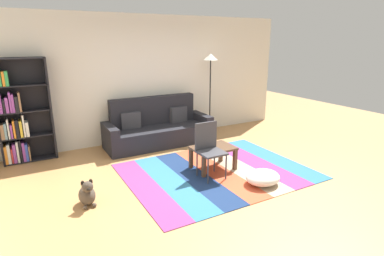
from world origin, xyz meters
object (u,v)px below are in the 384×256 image
dog (87,194)px  standing_lamp (211,68)px  folding_chair (209,145)px  pouf (263,177)px  coffee_table (213,151)px  tv_remote (212,147)px  bookshelf (18,116)px  couch (158,129)px

dog → standing_lamp: standing_lamp is taller
standing_lamp → folding_chair: size_ratio=2.09×
pouf → coffee_table: bearing=111.8°
standing_lamp → tv_remote: standing_lamp is taller
coffee_table → dog: 2.17m
folding_chair → dog: bearing=-141.8°
bookshelf → coffee_table: bookshelf is taller
coffee_table → dog: bearing=-174.9°
bookshelf → folding_chair: bookshelf is taller
tv_remote → folding_chair: 0.28m
dog → folding_chair: size_ratio=0.44×
dog → folding_chair: folding_chair is taller
pouf → folding_chair: (-0.57, 0.68, 0.42)m
couch → coffee_table: couch is taller
coffee_table → tv_remote: bearing=-146.3°
coffee_table → tv_remote: size_ratio=4.72×
couch → standing_lamp: bearing=2.9°
pouf → dog: size_ratio=1.40×
standing_lamp → tv_remote: 2.42m
dog → bookshelf: bearing=107.6°
tv_remote → folding_chair: folding_chair is taller
coffee_table → tv_remote: (-0.03, -0.02, 0.08)m
dog → tv_remote: size_ratio=2.65×
folding_chair → pouf: bearing=-11.5°
dog → couch: bearing=45.9°
tv_remote → coffee_table: bearing=8.3°
couch → standing_lamp: size_ratio=1.20×
coffee_table → folding_chair: size_ratio=0.79×
dog → folding_chair: bearing=-0.4°
bookshelf → coffee_table: (2.85, -2.01, -0.53)m
tv_remote → folding_chair: size_ratio=0.17×
couch → dog: 2.68m
folding_chair → bookshelf: bearing=178.5°
tv_remote → standing_lamp: bearing=33.5°
bookshelf → dog: bearing=-72.4°
couch → coffee_table: (0.29, -1.73, -0.00)m
couch → pouf: bearing=-76.2°
standing_lamp → coffee_table: bearing=-120.8°
couch → pouf: 2.70m
bookshelf → tv_remote: bookshelf is taller
bookshelf → folding_chair: 3.46m
bookshelf → coffee_table: 3.53m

